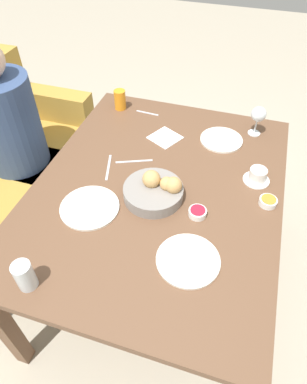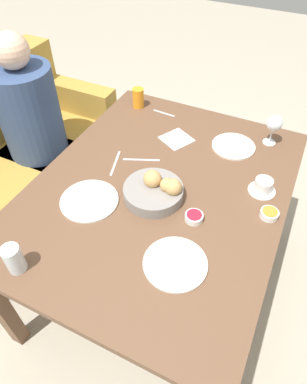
% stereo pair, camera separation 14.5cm
% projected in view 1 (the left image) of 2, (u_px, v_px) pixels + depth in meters
% --- Properties ---
extents(ground_plane, '(10.00, 10.00, 0.00)m').
position_uv_depth(ground_plane, '(157.00, 275.00, 2.04)').
color(ground_plane, '#A89E89').
extents(dining_table, '(1.38, 1.07, 0.74)m').
position_uv_depth(dining_table, '(157.00, 200.00, 1.57)').
color(dining_table, brown).
rests_on(dining_table, ground_plane).
extents(seated_person, '(0.36, 0.47, 1.16)m').
position_uv_depth(seated_person, '(18.00, 153.00, 2.08)').
color(seated_person, '#23232D').
rests_on(seated_person, ground_plane).
extents(bread_basket, '(0.26, 0.26, 0.12)m').
position_uv_depth(bread_basket, '(156.00, 190.00, 1.44)').
color(bread_basket, gray).
rests_on(bread_basket, dining_table).
extents(plate_near_left, '(0.24, 0.24, 0.01)m').
position_uv_depth(plate_near_left, '(188.00, 260.00, 1.24)').
color(plate_near_left, silver).
rests_on(plate_near_left, dining_table).
extents(plate_near_right, '(0.22, 0.22, 0.01)m').
position_uv_depth(plate_near_right, '(221.00, 140.00, 1.75)').
color(plate_near_right, silver).
rests_on(plate_near_right, dining_table).
extents(plate_far_center, '(0.25, 0.25, 0.01)m').
position_uv_depth(plate_far_center, '(90.00, 207.00, 1.42)').
color(plate_far_center, silver).
rests_on(plate_far_center, dining_table).
extents(juice_glass, '(0.06, 0.06, 0.11)m').
position_uv_depth(juice_glass, '(120.00, 100.00, 1.93)').
color(juice_glass, orange).
rests_on(juice_glass, dining_table).
extents(water_tumbler, '(0.07, 0.07, 0.11)m').
position_uv_depth(water_tumbler, '(25.00, 276.00, 1.14)').
color(water_tumbler, silver).
rests_on(water_tumbler, dining_table).
extents(wine_glass, '(0.08, 0.08, 0.16)m').
position_uv_depth(wine_glass, '(258.00, 115.00, 1.71)').
color(wine_glass, silver).
rests_on(wine_glass, dining_table).
extents(coffee_cup, '(0.12, 0.12, 0.06)m').
position_uv_depth(coffee_cup, '(257.00, 176.00, 1.52)').
color(coffee_cup, white).
rests_on(coffee_cup, dining_table).
extents(jam_bowl_berry, '(0.07, 0.07, 0.03)m').
position_uv_depth(jam_bowl_berry, '(197.00, 212.00, 1.39)').
color(jam_bowl_berry, white).
rests_on(jam_bowl_berry, dining_table).
extents(jam_bowl_honey, '(0.07, 0.07, 0.03)m').
position_uv_depth(jam_bowl_honey, '(268.00, 201.00, 1.43)').
color(jam_bowl_honey, white).
rests_on(jam_bowl_honey, dining_table).
extents(fork_silver, '(0.08, 0.17, 0.00)m').
position_uv_depth(fork_silver, '(134.00, 161.00, 1.63)').
color(fork_silver, '#B7B7BC').
rests_on(fork_silver, dining_table).
extents(knife_silver, '(0.17, 0.06, 0.00)m').
position_uv_depth(knife_silver, '(108.00, 167.00, 1.60)').
color(knife_silver, '#B7B7BC').
rests_on(knife_silver, dining_table).
extents(spoon_coffee, '(0.02, 0.13, 0.00)m').
position_uv_depth(spoon_coffee, '(147.00, 113.00, 1.93)').
color(spoon_coffee, '#B7B7BC').
rests_on(spoon_coffee, dining_table).
extents(napkin, '(0.19, 0.19, 0.00)m').
position_uv_depth(napkin, '(165.00, 138.00, 1.76)').
color(napkin, white).
rests_on(napkin, dining_table).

